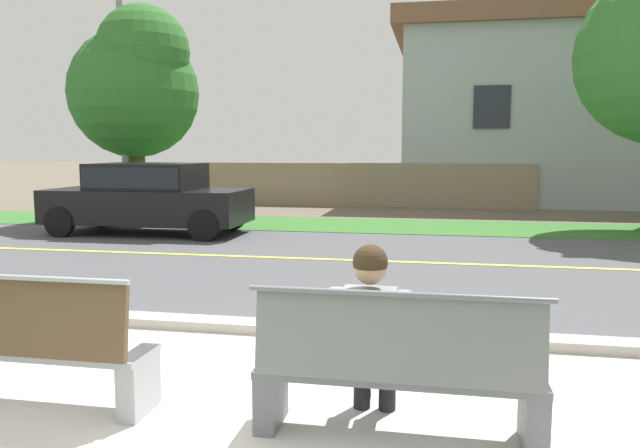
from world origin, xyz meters
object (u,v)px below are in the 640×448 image
(bench_left, at_px, (23,347))
(bench_right, at_px, (397,373))
(streetlamp, at_px, (125,55))
(car_black_near, at_px, (148,195))
(seated_person_grey, at_px, (371,329))
(shade_tree_far_left, at_px, (136,83))

(bench_left, xyz_separation_m, bench_right, (2.63, 0.00, 0.00))
(bench_left, height_order, streetlamp, streetlamp)
(bench_right, bearing_deg, car_black_near, 124.62)
(car_black_near, bearing_deg, bench_right, -55.38)
(bench_right, xyz_separation_m, streetlamp, (-7.49, 10.73, 3.72))
(car_black_near, xyz_separation_m, streetlamp, (-1.53, 2.09, 3.32))
(streetlamp, bearing_deg, bench_right, -55.06)
(seated_person_grey, relative_size, streetlamp, 0.17)
(shade_tree_far_left, bearing_deg, streetlamp, -145.33)
(seated_person_grey, relative_size, car_black_near, 0.29)
(bench_right, relative_size, shade_tree_far_left, 0.34)
(bench_left, xyz_separation_m, shade_tree_far_left, (-4.66, 10.87, 3.03))
(bench_right, bearing_deg, bench_left, 180.00)
(bench_left, distance_m, car_black_near, 9.27)
(seated_person_grey, height_order, car_black_near, car_black_near)
(bench_left, height_order, car_black_near, car_black_near)
(shade_tree_far_left, bearing_deg, bench_right, -56.15)
(shade_tree_far_left, bearing_deg, bench_left, -66.79)
(car_black_near, distance_m, streetlamp, 4.21)
(bench_left, relative_size, seated_person_grey, 1.45)
(seated_person_grey, height_order, streetlamp, streetlamp)
(car_black_near, relative_size, streetlamp, 0.59)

